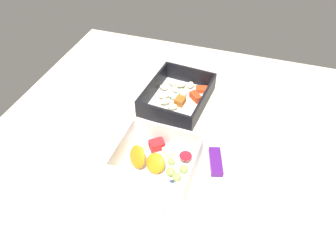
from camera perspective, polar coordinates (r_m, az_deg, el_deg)
The scene contains 5 objects.
table_surface at distance 70.87cm, azimuth -0.31°, elevation -2.28°, with size 80.00×80.00×2.00cm, color beige.
pasta_container at distance 77.55cm, azimuth 1.84°, elevation 5.31°, with size 19.40×15.79×5.19cm.
fruit_bowl at distance 62.70cm, azimuth -2.12°, elevation -6.45°, with size 14.29×16.16×5.82cm.
candy_bar at distance 65.11cm, azimuth 8.80°, elevation -6.51°, with size 7.00×2.40×1.20cm, color #51197A.
paper_cup_liner at distance 57.26cm, azimuth -2.99°, elevation -15.73°, with size 4.34×4.34×2.14cm, color white.
Camera 1 is at (45.86, 15.26, 52.83)cm, focal length 33.01 mm.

